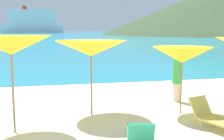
% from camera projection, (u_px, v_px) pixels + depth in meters
% --- Properties ---
extents(ground_plane, '(50.00, 100.00, 0.30)m').
position_uv_depth(ground_plane, '(56.00, 85.00, 13.84)').
color(ground_plane, beige).
extents(ocean_water, '(650.00, 440.00, 0.02)m').
position_uv_depth(ocean_water, '(49.00, 33.00, 225.91)').
color(ocean_water, teal).
rests_on(ocean_water, ground_plane).
extents(umbrella_3, '(1.99, 1.99, 2.38)m').
position_uv_depth(umbrella_3, '(11.00, 45.00, 6.82)').
color(umbrella_3, '#9E7F59').
rests_on(umbrella_3, ground_plane).
extents(umbrella_4, '(2.29, 2.29, 2.21)m').
position_uv_depth(umbrella_4, '(91.00, 48.00, 8.31)').
color(umbrella_4, '#9E7F59').
rests_on(umbrella_4, ground_plane).
extents(umbrella_5, '(1.78, 1.78, 2.02)m').
position_uv_depth(umbrella_5, '(182.00, 55.00, 8.45)').
color(umbrella_5, '#9E7F59').
rests_on(umbrella_5, ground_plane).
extents(lounge_chair_1, '(0.87, 1.45, 0.70)m').
position_uv_depth(lounge_chair_1, '(140.00, 132.00, 6.26)').
color(lounge_chair_1, '#268C66').
rests_on(lounge_chair_1, ground_plane).
extents(lounge_chair_5, '(1.06, 1.57, 0.74)m').
position_uv_depth(lounge_chair_5, '(215.00, 117.00, 7.31)').
color(lounge_chair_5, '#D8BF4C').
rests_on(lounge_chair_5, ground_plane).
extents(beachgoer_0, '(0.35, 0.35, 1.71)m').
position_uv_depth(beachgoer_0, '(177.00, 76.00, 10.02)').
color(beachgoer_0, beige).
rests_on(beachgoer_0, ground_plane).
extents(cruise_ship, '(47.62, 12.40, 20.96)m').
position_uv_depth(cruise_ship, '(33.00, 23.00, 227.72)').
color(cruise_ship, white).
rests_on(cruise_ship, ocean_water).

